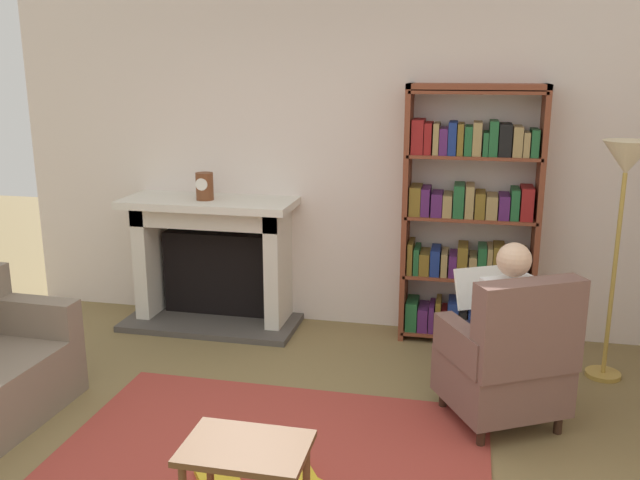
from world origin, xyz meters
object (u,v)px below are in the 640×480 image
at_px(floor_lamp, 625,179).
at_px(armchair_reading, 508,360).
at_px(mantel_clock, 205,186).
at_px(bookshelf, 469,220).
at_px(fireplace, 214,256).
at_px(seated_reader, 500,322).
at_px(side_table, 246,461).

bearing_deg(floor_lamp, armchair_reading, -129.85).
height_order(mantel_clock, bookshelf, bookshelf).
xyz_separation_m(mantel_clock, floor_lamp, (3.06, -0.34, 0.22)).
distance_m(mantel_clock, armchair_reading, 2.74).
relative_size(fireplace, seated_reader, 1.27).
bearing_deg(fireplace, mantel_clock, -99.12).
height_order(armchair_reading, seated_reader, seated_reader).
bearing_deg(fireplace, seated_reader, -27.37).
bearing_deg(bookshelf, armchair_reading, -78.56).
height_order(mantel_clock, side_table, mantel_clock).
height_order(fireplace, side_table, fireplace).
bearing_deg(side_table, fireplace, 113.76).
bearing_deg(floor_lamp, bookshelf, 154.22).
bearing_deg(floor_lamp, mantel_clock, 173.75).
bearing_deg(floor_lamp, fireplace, 171.85).
xyz_separation_m(side_table, floor_lamp, (1.89, 2.18, 0.99)).
distance_m(bookshelf, floor_lamp, 1.16).
xyz_separation_m(fireplace, armchair_reading, (2.34, -1.28, -0.14)).
xyz_separation_m(seated_reader, side_table, (-1.13, -1.43, -0.21)).
bearing_deg(side_table, mantel_clock, 114.90).
height_order(fireplace, floor_lamp, floor_lamp).
xyz_separation_m(fireplace, seated_reader, (2.28, -1.18, 0.05)).
relative_size(seated_reader, side_table, 2.04).
bearing_deg(fireplace, bookshelf, 0.95).
height_order(fireplace, seated_reader, seated_reader).
relative_size(mantel_clock, bookshelf, 0.11).
height_order(fireplace, bookshelf, bookshelf).
xyz_separation_m(armchair_reading, side_table, (-1.19, -1.33, -0.01)).
xyz_separation_m(mantel_clock, seated_reader, (2.30, -1.08, -0.56)).
xyz_separation_m(fireplace, floor_lamp, (3.04, -0.44, 0.83)).
bearing_deg(bookshelf, seated_reader, -80.21).
xyz_separation_m(armchair_reading, seated_reader, (-0.06, 0.10, 0.20)).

